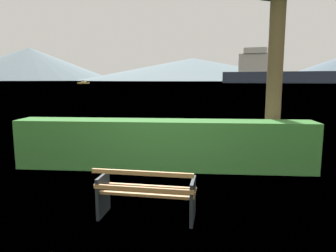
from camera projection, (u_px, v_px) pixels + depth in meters
ground_plane at (147, 217)px, 5.01m from camera, size 1400.00×1400.00×0.00m
water_surface at (192, 82)px, 307.45m from camera, size 620.00×620.00×0.00m
park_bench at (146, 194)px, 4.89m from camera, size 1.60×0.71×0.87m
hedge_row at (164, 144)px, 7.69m from camera, size 7.30×0.80×1.21m
cargo_ship_large at (300, 73)px, 179.53m from camera, size 103.37×45.08×20.69m
tender_far at (84, 83)px, 155.68m from camera, size 6.47×4.18×1.71m
distant_hills at (155, 67)px, 583.11m from camera, size 896.25×420.16×63.51m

